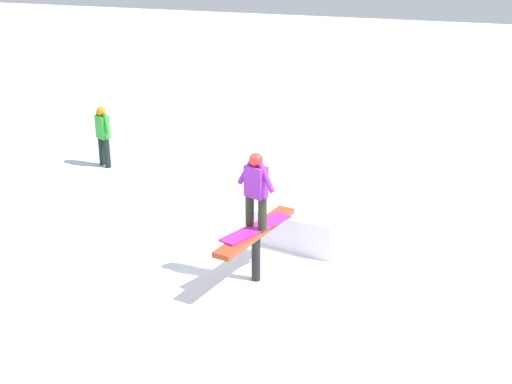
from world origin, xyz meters
TOP-DOWN VIEW (x-y plane):
  - ground_plane at (0.00, 0.00)m, footprint 60.00×60.00m
  - rail_feature at (0.00, 0.00)m, footprint 2.02×0.69m
  - snow_kicker_ramp at (-1.97, 0.42)m, footprint 2.07×1.84m
  - main_rider_on_rail at (0.00, 0.00)m, footprint 1.37×0.78m
  - bystander_green at (-4.02, -4.87)m, footprint 0.35×0.53m

SIDE VIEW (x-z plane):
  - ground_plane at x=0.00m, z-range 0.00..0.00m
  - snow_kicker_ramp at x=-1.97m, z-range 0.00..0.59m
  - rail_feature at x=0.00m, z-range 0.28..1.14m
  - bystander_green at x=-4.02m, z-range 0.08..1.45m
  - main_rider_on_rail at x=0.00m, z-range 0.83..2.04m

